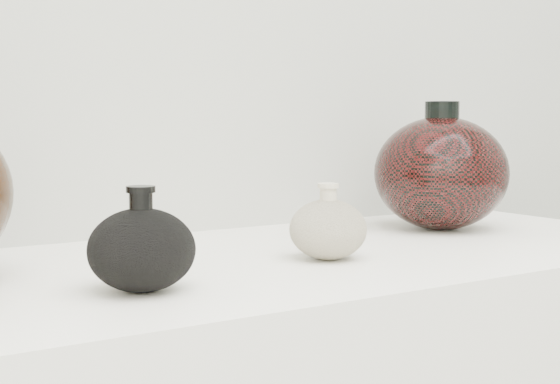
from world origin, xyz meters
TOP-DOWN VIEW (x-y plane):
  - black_gourd_vase at (-0.24, 0.85)m, footprint 0.15×0.15m
  - cream_gourd_vase at (0.03, 0.89)m, footprint 0.12×0.12m
  - right_round_pot at (0.34, 1.01)m, footprint 0.24×0.24m

SIDE VIEW (x-z plane):
  - cream_gourd_vase at x=0.03m, z-range 0.89..0.99m
  - black_gourd_vase at x=-0.24m, z-range 0.89..1.00m
  - right_round_pot at x=0.34m, z-range 0.89..1.09m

